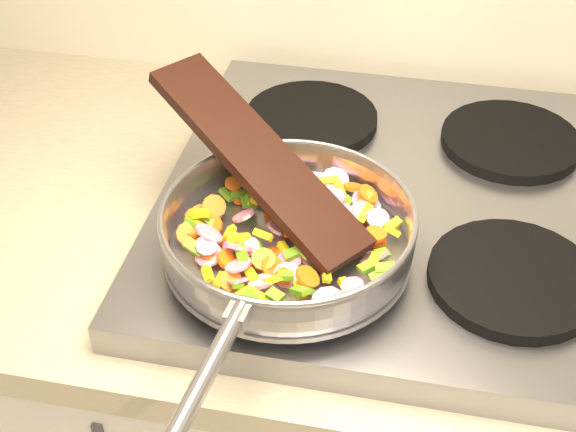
# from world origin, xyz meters

# --- Properties ---
(cooktop) EXTENTS (0.60, 0.60, 0.04)m
(cooktop) POSITION_xyz_m (-0.70, 1.67, 0.92)
(cooktop) COLOR #939399
(cooktop) RESTS_ON counter_top
(grate_fl) EXTENTS (0.19, 0.19, 0.02)m
(grate_fl) POSITION_xyz_m (-0.84, 1.52, 0.95)
(grate_fl) COLOR black
(grate_fl) RESTS_ON cooktop
(grate_fr) EXTENTS (0.19, 0.19, 0.02)m
(grate_fr) POSITION_xyz_m (-0.56, 1.52, 0.95)
(grate_fr) COLOR black
(grate_fr) RESTS_ON cooktop
(grate_bl) EXTENTS (0.19, 0.19, 0.02)m
(grate_bl) POSITION_xyz_m (-0.84, 1.81, 0.95)
(grate_bl) COLOR black
(grate_bl) RESTS_ON cooktop
(grate_br) EXTENTS (0.19, 0.19, 0.02)m
(grate_br) POSITION_xyz_m (-0.56, 1.81, 0.95)
(grate_br) COLOR black
(grate_br) RESTS_ON cooktop
(saute_pan) EXTENTS (0.33, 0.49, 0.06)m
(saute_pan) POSITION_xyz_m (-0.81, 1.51, 0.99)
(saute_pan) COLOR #9E9EA5
(saute_pan) RESTS_ON grate_fl
(vegetable_heap) EXTENTS (0.25, 0.26, 0.05)m
(vegetable_heap) POSITION_xyz_m (-0.82, 1.52, 0.98)
(vegetable_heap) COLOR #C91354
(vegetable_heap) RESTS_ON saute_pan
(wooden_spatula) EXTENTS (0.30, 0.25, 0.12)m
(wooden_spatula) POSITION_xyz_m (-0.86, 1.58, 1.03)
(wooden_spatula) COLOR black
(wooden_spatula) RESTS_ON saute_pan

